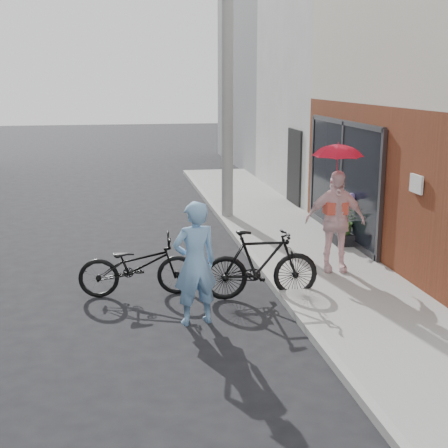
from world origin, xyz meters
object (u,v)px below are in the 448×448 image
object	(u,v)px
utility_pole	(227,78)
officer	(195,263)
bike_left	(138,266)
planter	(345,239)
bike_right	(261,264)
kimono_woman	(335,221)

from	to	relation	value
utility_pole	officer	distance (m)	7.28
bike_left	planter	distance (m)	4.80
utility_pole	bike_right	distance (m)	6.45
planter	bike_left	bearing A→B (deg)	-154.92
utility_pole	officer	bearing A→B (deg)	-104.25
bike_right	kimono_woman	bearing A→B (deg)	-59.37
utility_pole	officer	world-z (taller)	utility_pole
bike_left	planter	world-z (taller)	bike_left
kimono_woman	officer	bearing A→B (deg)	-138.41
bike_left	officer	bearing A→B (deg)	-148.82
utility_pole	bike_left	size ratio (longest dim) A/B	3.65
bike_right	planter	size ratio (longest dim) A/B	4.36
bike_right	bike_left	bearing A→B (deg)	77.25
officer	planter	xyz separation A→B (m)	(3.57, 3.38, -0.67)
utility_pole	kimono_woman	bearing A→B (deg)	-77.71
utility_pole	kimono_woman	distance (m)	5.54
officer	kimono_woman	xyz separation A→B (m)	(2.73, 1.75, 0.12)
planter	utility_pole	bearing A→B (deg)	120.54
bike_right	kimono_woman	xyz separation A→B (m)	(1.56, 0.88, 0.46)
utility_pole	planter	xyz separation A→B (m)	(1.90, -3.21, -3.27)
officer	bike_left	size ratio (longest dim) A/B	0.95
kimono_woman	bike_left	bearing A→B (deg)	-164.58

